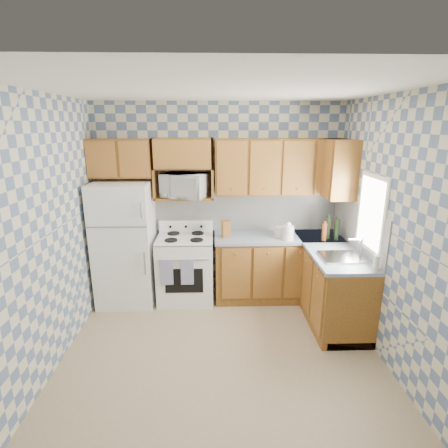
{
  "coord_description": "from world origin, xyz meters",
  "views": [
    {
      "loc": [
        -0.07,
        -3.27,
        2.4
      ],
      "look_at": [
        0.05,
        0.75,
        1.25
      ],
      "focal_mm": 28.0,
      "sensor_mm": 36.0,
      "label": 1
    }
  ],
  "objects_px": {
    "refrigerator": "(125,244)",
    "stove_body": "(186,269)",
    "electric_kettle": "(288,233)",
    "microwave": "(185,185)"
  },
  "relations": [
    {
      "from": "refrigerator",
      "to": "stove_body",
      "type": "xyz_separation_m",
      "value": [
        0.8,
        0.03,
        -0.39
      ]
    },
    {
      "from": "electric_kettle",
      "to": "stove_body",
      "type": "bearing_deg",
      "value": 173.68
    },
    {
      "from": "stove_body",
      "to": "microwave",
      "type": "relative_size",
      "value": 1.54
    },
    {
      "from": "refrigerator",
      "to": "microwave",
      "type": "relative_size",
      "value": 2.87
    },
    {
      "from": "refrigerator",
      "to": "microwave",
      "type": "xyz_separation_m",
      "value": [
        0.82,
        0.13,
        0.77
      ]
    },
    {
      "from": "microwave",
      "to": "electric_kettle",
      "type": "relative_size",
      "value": 3.09
    },
    {
      "from": "electric_kettle",
      "to": "refrigerator",
      "type": "bearing_deg",
      "value": 176.65
    },
    {
      "from": "microwave",
      "to": "refrigerator",
      "type": "bearing_deg",
      "value": -151.17
    },
    {
      "from": "refrigerator",
      "to": "stove_body",
      "type": "relative_size",
      "value": 1.87
    },
    {
      "from": "stove_body",
      "to": "electric_kettle",
      "type": "xyz_separation_m",
      "value": [
        1.38,
        -0.15,
        0.56
      ]
    }
  ]
}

